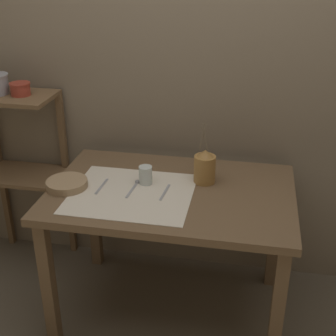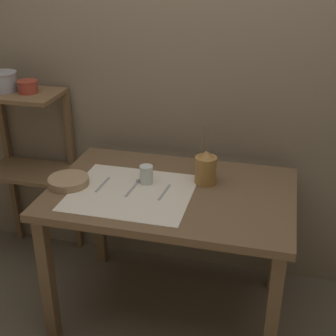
{
  "view_description": "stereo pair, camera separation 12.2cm",
  "coord_description": "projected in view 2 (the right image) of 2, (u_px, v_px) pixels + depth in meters",
  "views": [
    {
      "loc": [
        0.38,
        -2.06,
        1.9
      ],
      "look_at": [
        -0.02,
        0.0,
        0.9
      ],
      "focal_mm": 50.0,
      "sensor_mm": 36.0,
      "label": 1
    },
    {
      "loc": [
        0.5,
        -2.03,
        1.9
      ],
      "look_at": [
        -0.02,
        0.0,
        0.9
      ],
      "focal_mm": 50.0,
      "sensor_mm": 36.0,
      "label": 2
    }
  ],
  "objects": [
    {
      "name": "wooden_table",
      "position": [
        171.0,
        207.0,
        2.41
      ],
      "size": [
        1.24,
        0.82,
        0.78
      ],
      "color": "brown",
      "rests_on": "ground_plane"
    },
    {
      "name": "linen_cloth",
      "position": [
        131.0,
        192.0,
        2.34
      ],
      "size": [
        0.6,
        0.53,
        0.0
      ],
      "color": "beige",
      "rests_on": "wooden_table"
    },
    {
      "name": "wooden_bowl",
      "position": [
        68.0,
        181.0,
        2.41
      ],
      "size": [
        0.21,
        0.21,
        0.04
      ],
      "color": "#9E7F5B",
      "rests_on": "wooden_table"
    },
    {
      "name": "pitcher_with_flowers",
      "position": [
        206.0,
        168.0,
        2.4
      ],
      "size": [
        0.11,
        0.11,
        0.33
      ],
      "color": "olive",
      "rests_on": "wooden_table"
    },
    {
      "name": "spoon_outer",
      "position": [
        136.0,
        184.0,
        2.41
      ],
      "size": [
        0.03,
        0.18,
        0.02
      ],
      "color": "#939399",
      "rests_on": "wooden_table"
    },
    {
      "name": "ground_plane",
      "position": [
        171.0,
        309.0,
        2.71
      ],
      "size": [
        12.0,
        12.0,
        0.0
      ],
      "primitive_type": "plane",
      "color": "brown"
    },
    {
      "name": "glass_tumbler_near",
      "position": [
        146.0,
        174.0,
        2.41
      ],
      "size": [
        0.07,
        0.07,
        0.09
      ],
      "color": "silver",
      "rests_on": "wooden_table"
    },
    {
      "name": "fork_outer",
      "position": [
        164.0,
        192.0,
        2.34
      ],
      "size": [
        0.03,
        0.17,
        0.0
      ],
      "color": "#939399",
      "rests_on": "wooden_table"
    },
    {
      "name": "stone_wall_back",
      "position": [
        193.0,
        83.0,
        2.64
      ],
      "size": [
        7.0,
        0.06,
        2.4
      ],
      "color": "#7A6B56",
      "rests_on": "ground_plane"
    },
    {
      "name": "wooden_shelf_unit",
      "position": [
        29.0,
        145.0,
        2.89
      ],
      "size": [
        0.5,
        0.32,
        1.13
      ],
      "color": "brown",
      "rests_on": "ground_plane"
    },
    {
      "name": "fork_inner",
      "position": [
        103.0,
        184.0,
        2.41
      ],
      "size": [
        0.02,
        0.17,
        0.0
      ],
      "color": "#939399",
      "rests_on": "wooden_table"
    },
    {
      "name": "metal_pot_small",
      "position": [
        28.0,
        86.0,
        2.68
      ],
      "size": [
        0.12,
        0.12,
        0.07
      ],
      "color": "#9E3828",
      "rests_on": "wooden_shelf_unit"
    },
    {
      "name": "metal_pot_large",
      "position": [
        2.0,
        81.0,
        2.7
      ],
      "size": [
        0.17,
        0.17,
        0.11
      ],
      "color": "#939399",
      "rests_on": "wooden_shelf_unit"
    }
  ]
}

